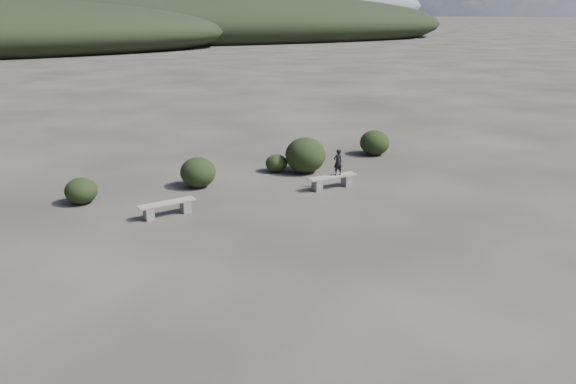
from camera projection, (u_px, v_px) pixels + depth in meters
ground at (349, 278)px, 13.14m from camera, size 1200.00×1200.00×0.00m
bench_left at (167, 208)px, 17.08m from camera, size 1.81×0.58×0.44m
bench_right at (332, 181)px, 19.77m from camera, size 1.85×0.45×0.46m
seated_person at (338, 162)px, 19.67m from camera, size 0.34×0.23×0.93m
shrub_a at (81, 191)px, 18.18m from camera, size 1.04×1.04×0.85m
shrub_b at (198, 172)px, 19.87m from camera, size 1.25×1.25×1.07m
shrub_c at (277, 163)px, 21.82m from camera, size 0.86×0.86×0.69m
shrub_d at (305, 155)px, 21.66m from camera, size 1.57×1.57×1.37m
shrub_e at (375, 143)px, 24.39m from camera, size 1.29×1.29×1.08m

